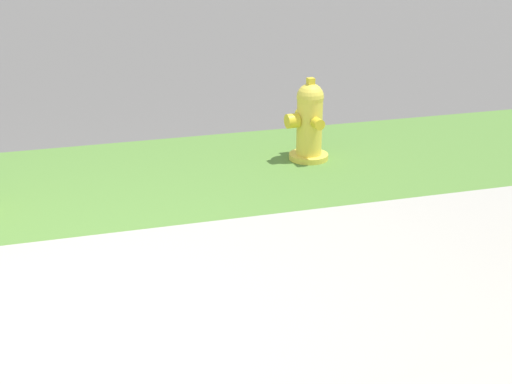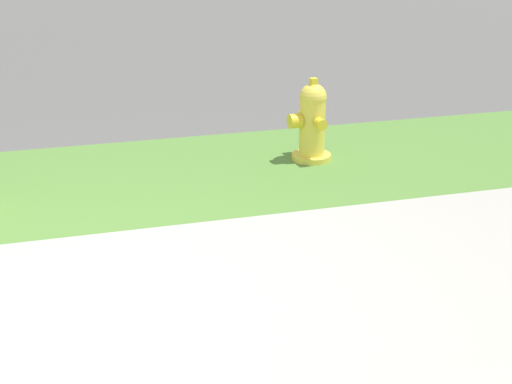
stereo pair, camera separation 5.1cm
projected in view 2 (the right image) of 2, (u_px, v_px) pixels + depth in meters
name	position (u px, v px, depth m)	size (l,w,h in m)	color
ground_plane	(69.00, 323.00, 3.65)	(120.00, 120.00, 0.00)	#5B5956
sidewalk_pavement	(69.00, 322.00, 3.65)	(18.00, 2.07, 0.01)	#ADA89E
grass_verge	(61.00, 186.00, 5.45)	(18.00, 1.95, 0.01)	#568438
fire_hydrant_by_grass_verge	(312.00, 122.00, 5.90)	(0.38, 0.40, 0.70)	yellow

